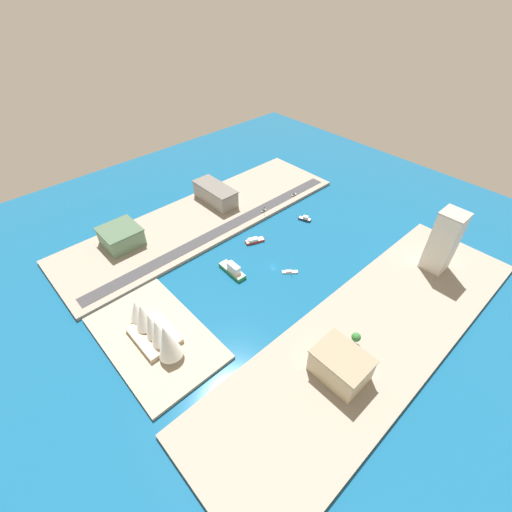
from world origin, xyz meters
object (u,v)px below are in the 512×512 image
at_px(ferry_green_doubledeck, 232,270).
at_px(opera_landmark, 154,328).
at_px(office_block_beige, 341,365).
at_px(patrol_launch_navy, 305,219).
at_px(tugboat_red, 255,240).
at_px(traffic_light_waterfront, 264,209).
at_px(terminal_long_green, 121,236).
at_px(sailboat_small_white, 290,272).
at_px(van_white, 294,195).
at_px(carpark_squat_concrete, 215,194).
at_px(sedan_silver, 264,211).
at_px(hotel_broad_white, 444,241).

distance_m(ferry_green_doubledeck, opera_landmark, 69.75).
height_order(office_block_beige, opera_landmark, opera_landmark).
relative_size(patrol_launch_navy, tugboat_red, 0.73).
xyz_separation_m(patrol_launch_navy, traffic_light_waterfront, (26.79, 20.21, 5.41)).
bearing_deg(office_block_beige, terminal_long_green, 10.06).
distance_m(sailboat_small_white, van_white, 97.13).
bearing_deg(patrol_launch_navy, tugboat_red, 82.24).
relative_size(tugboat_red, carpark_squat_concrete, 0.37).
xyz_separation_m(ferry_green_doubledeck, sedan_silver, (37.07, -64.72, 0.55)).
bearing_deg(tugboat_red, opera_landmark, 106.14).
distance_m(office_block_beige, traffic_light_waterfront, 150.96).
relative_size(terminal_long_green, sedan_silver, 5.66).
bearing_deg(patrol_launch_navy, carpark_squat_concrete, 28.83).
bearing_deg(opera_landmark, van_white, -72.96).
height_order(patrol_launch_navy, ferry_green_doubledeck, ferry_green_doubledeck).
height_order(terminal_long_green, sedan_silver, terminal_long_green).
height_order(terminal_long_green, office_block_beige, office_block_beige).
height_order(sailboat_small_white, traffic_light_waterfront, sailboat_small_white).
distance_m(sedan_silver, van_white, 37.26).
height_order(ferry_green_doubledeck, terminal_long_green, terminal_long_green).
bearing_deg(ferry_green_doubledeck, office_block_beige, 174.13).
relative_size(hotel_broad_white, carpark_squat_concrete, 1.05).
relative_size(ferry_green_doubledeck, opera_landmark, 0.51).
xyz_separation_m(sedan_silver, van_white, (0.14, -37.26, 0.05)).
bearing_deg(office_block_beige, van_white, -39.79).
height_order(patrol_launch_navy, opera_landmark, opera_landmark).
xyz_separation_m(ferry_green_doubledeck, office_block_beige, (-97.26, 10.00, 7.64)).
bearing_deg(van_white, tugboat_red, 108.36).
xyz_separation_m(terminal_long_green, office_block_beige, (-175.11, -31.08, 1.40)).
distance_m(tugboat_red, van_white, 71.75).
bearing_deg(traffic_light_waterfront, office_block_beige, 150.94).
height_order(sailboat_small_white, van_white, sailboat_small_white).
height_order(ferry_green_doubledeck, van_white, ferry_green_doubledeck).
bearing_deg(terminal_long_green, opera_landmark, 164.05).
height_order(tugboat_red, traffic_light_waterfront, traffic_light_waterfront).
xyz_separation_m(traffic_light_waterfront, opera_landmark, (-49.41, 130.84, 5.19)).
bearing_deg(carpark_squat_concrete, opera_landmark, 128.98).
bearing_deg(ferry_green_doubledeck, van_white, -69.95).
height_order(ferry_green_doubledeck, office_block_beige, office_block_beige).
distance_m(ferry_green_doubledeck, tugboat_red, 36.96).
height_order(sedan_silver, van_white, van_white).
distance_m(office_block_beige, sedan_silver, 153.88).
distance_m(sailboat_small_white, traffic_light_waterfront, 70.61).
bearing_deg(office_block_beige, patrol_launch_navy, -41.65).
relative_size(tugboat_red, terminal_long_green, 0.59).
relative_size(sedan_silver, van_white, 0.93).
bearing_deg(opera_landmark, traffic_light_waterfront, -69.31).
bearing_deg(carpark_squat_concrete, van_white, -125.06).
height_order(van_white, traffic_light_waterfront, traffic_light_waterfront).
xyz_separation_m(office_block_beige, van_white, (134.47, -111.98, -7.03)).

